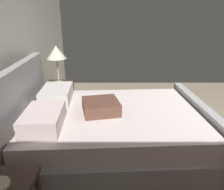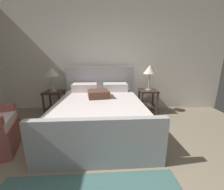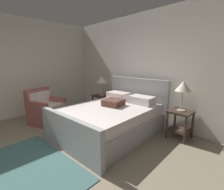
{
  "view_description": "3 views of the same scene",
  "coord_description": "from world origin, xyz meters",
  "px_view_note": "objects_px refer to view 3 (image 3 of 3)",
  "views": [
    {
      "loc": [
        -2.57,
        1.81,
        1.68
      ],
      "look_at": [
        -0.17,
        1.8,
        0.79
      ],
      "focal_mm": 34.9,
      "sensor_mm": 36.0,
      "label": 1
    },
    {
      "loc": [
        -0.03,
        -0.8,
        1.37
      ],
      "look_at": [
        -0.0,
        1.8,
        0.7
      ],
      "focal_mm": 22.6,
      "sensor_mm": 36.0,
      "label": 2
    },
    {
      "loc": [
        2.19,
        -0.54,
        1.6
      ],
      "look_at": [
        -0.25,
        1.86,
        0.88
      ],
      "focal_mm": 25.76,
      "sensor_mm": 36.0,
      "label": 3
    }
  ],
  "objects_px": {
    "table_lamp_left": "(101,80)",
    "armchair": "(46,110)",
    "bed": "(111,118)",
    "nightstand_right": "(180,120)",
    "table_lamp_right": "(183,87)",
    "nightstand_left": "(102,101)"
  },
  "relations": [
    {
      "from": "table_lamp_left",
      "to": "armchair",
      "type": "bearing_deg",
      "value": -107.2
    },
    {
      "from": "bed",
      "to": "nightstand_right",
      "type": "relative_size",
      "value": 3.81
    },
    {
      "from": "bed",
      "to": "armchair",
      "type": "relative_size",
      "value": 2.43
    },
    {
      "from": "table_lamp_right",
      "to": "table_lamp_left",
      "type": "relative_size",
      "value": 1.1
    },
    {
      "from": "table_lamp_right",
      "to": "nightstand_left",
      "type": "distance_m",
      "value": 2.46
    },
    {
      "from": "nightstand_right",
      "to": "armchair",
      "type": "bearing_deg",
      "value": -149.87
    },
    {
      "from": "bed",
      "to": "nightstand_right",
      "type": "xyz_separation_m",
      "value": [
        1.18,
        0.85,
        0.06
      ]
    },
    {
      "from": "nightstand_right",
      "to": "nightstand_left",
      "type": "distance_m",
      "value": 2.36
    },
    {
      "from": "bed",
      "to": "nightstand_right",
      "type": "bearing_deg",
      "value": 35.71
    },
    {
      "from": "table_lamp_right",
      "to": "table_lamp_left",
      "type": "distance_m",
      "value": 2.36
    },
    {
      "from": "nightstand_right",
      "to": "armchair",
      "type": "xyz_separation_m",
      "value": [
        -2.83,
        -1.64,
        -0.06
      ]
    },
    {
      "from": "nightstand_right",
      "to": "table_lamp_left",
      "type": "relative_size",
      "value": 1.06
    },
    {
      "from": "nightstand_right",
      "to": "armchair",
      "type": "relative_size",
      "value": 0.64
    },
    {
      "from": "armchair",
      "to": "table_lamp_left",
      "type": "bearing_deg",
      "value": 72.8
    },
    {
      "from": "table_lamp_right",
      "to": "table_lamp_left",
      "type": "height_order",
      "value": "table_lamp_right"
    },
    {
      "from": "table_lamp_left",
      "to": "nightstand_right",
      "type": "bearing_deg",
      "value": 3.02
    },
    {
      "from": "bed",
      "to": "nightstand_right",
      "type": "distance_m",
      "value": 1.46
    },
    {
      "from": "bed",
      "to": "armchair",
      "type": "height_order",
      "value": "bed"
    },
    {
      "from": "nightstand_left",
      "to": "table_lamp_left",
      "type": "height_order",
      "value": "table_lamp_left"
    },
    {
      "from": "bed",
      "to": "table_lamp_right",
      "type": "xyz_separation_m",
      "value": [
        1.18,
        0.85,
        0.75
      ]
    },
    {
      "from": "nightstand_right",
      "to": "armchair",
      "type": "height_order",
      "value": "armchair"
    },
    {
      "from": "bed",
      "to": "nightstand_left",
      "type": "relative_size",
      "value": 3.81
    }
  ]
}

